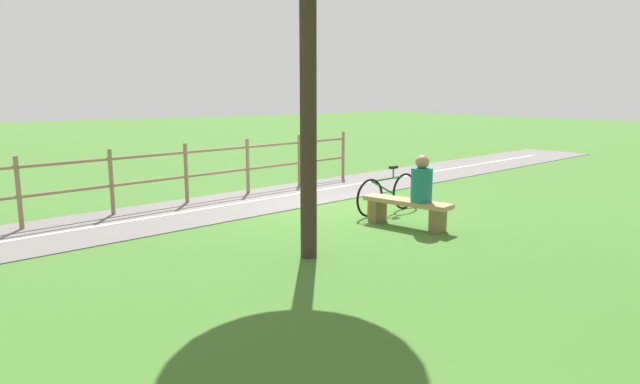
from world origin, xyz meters
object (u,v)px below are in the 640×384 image
object	(u,v)px
bench	(407,208)
person_seated	(422,182)
backpack	(375,208)
bicycle	(388,193)

from	to	relation	value
bench	person_seated	distance (m)	0.58
bench	backpack	size ratio (longest dim) A/B	3.58
person_seated	backpack	bearing A→B (deg)	-4.34
person_seated	bicycle	distance (m)	1.47
person_seated	backpack	distance (m)	1.19
bench	backpack	distance (m)	0.75
person_seated	bicycle	xyz separation A→B (m)	(1.32, -0.47, -0.45)
bench	bicycle	world-z (taller)	bicycle
person_seated	bicycle	world-z (taller)	person_seated
bench	person_seated	world-z (taller)	person_seated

